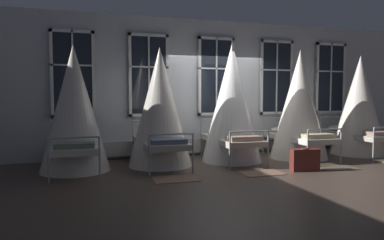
% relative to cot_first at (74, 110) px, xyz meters
% --- Properties ---
extents(ground, '(21.62, 21.62, 0.00)m').
position_rel_cot_first_xyz_m(ground, '(3.45, -0.03, -1.22)').
color(ground, '#4C3D33').
extents(back_wall_with_windows, '(11.81, 0.10, 3.41)m').
position_rel_cot_first_xyz_m(back_wall_with_windows, '(3.45, 1.23, 0.49)').
color(back_wall_with_windows, silver).
rests_on(back_wall_with_windows, ground).
extents(window_bank, '(7.92, 0.10, 2.91)m').
position_rel_cot_first_xyz_m(window_bank, '(3.45, 1.11, -0.03)').
color(window_bank, black).
rests_on(window_bank, ground).
extents(cot_first, '(1.37, 1.97, 2.51)m').
position_rel_cot_first_xyz_m(cot_first, '(0.00, 0.00, 0.00)').
color(cot_first, '#9EA3A8').
rests_on(cot_first, ground).
extents(cot_second, '(1.37, 1.98, 2.53)m').
position_rel_cot_first_xyz_m(cot_second, '(1.74, 0.04, 0.01)').
color(cot_second, '#9EA3A8').
rests_on(cot_second, ground).
extents(cot_third, '(1.37, 1.99, 2.69)m').
position_rel_cot_first_xyz_m(cot_third, '(3.42, 0.06, 0.09)').
color(cot_third, '#9EA3A8').
rests_on(cot_third, ground).
extents(cot_fourth, '(1.37, 1.97, 2.59)m').
position_rel_cot_first_xyz_m(cot_fourth, '(5.15, -0.02, 0.04)').
color(cot_fourth, '#9EA3A8').
rests_on(cot_fourth, ground).
extents(cot_fifth, '(1.37, 1.98, 2.52)m').
position_rel_cot_first_xyz_m(cot_fifth, '(6.93, -0.00, 0.00)').
color(cot_fifth, '#9EA3A8').
rests_on(cot_fifth, ground).
extents(rug_second, '(0.82, 0.58, 0.01)m').
position_rel_cot_first_xyz_m(rug_second, '(1.71, -1.34, -1.21)').
color(rug_second, brown).
rests_on(rug_second, ground).
extents(rug_third, '(0.80, 0.56, 0.01)m').
position_rel_cot_first_xyz_m(rug_third, '(3.45, -1.34, -1.21)').
color(rug_third, brown).
rests_on(rug_third, ground).
extents(rug_fourth, '(0.81, 0.58, 0.01)m').
position_rel_cot_first_xyz_m(rug_fourth, '(5.19, -1.34, -1.21)').
color(rug_fourth, brown).
rests_on(rug_fourth, ground).
extents(suitcase_dark, '(0.58, 0.28, 0.47)m').
position_rel_cot_first_xyz_m(suitcase_dark, '(4.37, -1.40, -0.99)').
color(suitcase_dark, '#5B231E').
rests_on(suitcase_dark, ground).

